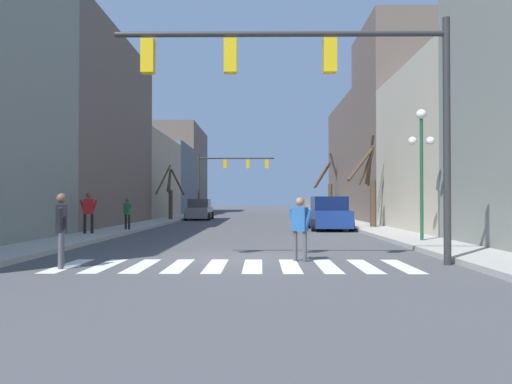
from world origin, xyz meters
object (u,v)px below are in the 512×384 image
Objects in this scene: traffic_signal_near at (319,79)px; street_lamp_right_corner at (421,148)px; car_parked_left_far at (317,212)px; pedestrian_on_left_sidewalk at (128,211)px; street_tree_left_mid at (170,193)px; car_driving_away_lane at (199,210)px; pedestrian_near_right_corner at (300,223)px; street_tree_right_far at (329,190)px; street_tree_left_near at (370,185)px; pedestrian_on_right_sidewalk at (89,209)px; traffic_signal_far at (228,170)px; pedestrian_crossing_street at (61,224)px; car_parked_right_mid at (329,214)px.

street_lamp_right_corner is at bearing 52.67° from traffic_signal_near.
car_parked_left_far is 2.88× the size of pedestrian_on_left_sidewalk.
street_tree_left_mid is at bearing 108.15° from traffic_signal_near.
car_driving_away_lane is 15.97m from pedestrian_on_left_sidewalk.
traffic_signal_near is at bearing -167.08° from car_driving_away_lane.
street_tree_right_far is (5.12, 32.06, 1.55)m from pedestrian_near_right_corner.
pedestrian_near_right_corner is 0.33× the size of street_tree_left_near.
traffic_signal_near is at bearing 124.50° from pedestrian_on_right_sidewalk.
street_tree_right_far is (4.68, 32.76, -2.08)m from traffic_signal_near.
traffic_signal_near is 4.68× the size of pedestrian_on_right_sidewalk.
street_lamp_right_corner reaches higher than pedestrian_on_left_sidewalk.
traffic_signal_near is 15.08m from pedestrian_on_left_sidewalk.
traffic_signal_far is 1.64× the size of car_driving_away_lane.
pedestrian_on_left_sidewalk is (-1.60, -15.88, 0.28)m from car_driving_away_lane.
pedestrian_on_left_sidewalk is (-1.93, 12.95, 0.03)m from pedestrian_crossing_street.
pedestrian_crossing_street is at bearing -124.12° from street_tree_left_near.
street_lamp_right_corner reaches higher than street_tree_left_mid.
traffic_signal_near is at bearing -106.78° from street_tree_left_near.
car_driving_away_lane is at bearing 102.92° from traffic_signal_near.
street_tree_left_near is (10.66, 15.73, 1.38)m from pedestrian_crossing_street.
street_tree_right_far reaches higher than pedestrian_near_right_corner.
street_tree_left_mid reaches higher than pedestrian_crossing_street.
traffic_signal_near is at bearing -71.85° from street_tree_left_mid.
traffic_signal_far is at bearing 159.19° from pedestrian_crossing_street.
traffic_signal_near is 20.75m from car_parked_left_far.
car_driving_away_lane is at bearing 122.58° from pedestrian_on_left_sidewalk.
street_tree_right_far is at bearing -11.25° from car_parked_left_far.
pedestrian_near_right_corner is at bearing -133.66° from street_lamp_right_corner.
pedestrian_crossing_street is at bearing -107.91° from street_tree_right_far.
pedestrian_on_right_sidewalk is at bearing -99.67° from traffic_signal_far.
pedestrian_on_right_sidewalk is 1.07× the size of pedestrian_near_right_corner.
street_tree_left_mid reaches higher than pedestrian_on_right_sidewalk.
car_driving_away_lane is 12.19m from street_tree_right_far.
traffic_signal_far reaches higher than street_lamp_right_corner.
traffic_signal_far is at bearing 18.58° from car_parked_right_mid.
street_tree_left_near is (13.48, 5.77, 1.22)m from pedestrian_on_right_sidewalk.
traffic_signal_far is at bearing 97.57° from traffic_signal_near.
pedestrian_near_right_corner is 15.24m from street_tree_left_near.
pedestrian_on_left_sidewalk is at bearing -116.23° from pedestrian_on_right_sidewalk.
street_tree_left_mid is (-7.89, 24.68, 1.13)m from pedestrian_near_right_corner.
street_tree_left_mid is at bearing -111.66° from traffic_signal_far.
pedestrian_crossing_street is 26.19m from street_tree_left_mid.
street_tree_right_far is at bearing -67.45° from car_driving_away_lane.
car_driving_away_lane is 28.09m from pedestrian_near_right_corner.
car_driving_away_lane is 17.17m from street_tree_left_near.
pedestrian_near_right_corner is at bearing 85.41° from pedestrian_crossing_street.
street_tree_left_near reaches higher than pedestrian_on_left_sidewalk.
car_parked_right_mid is 0.77× the size of street_tree_right_far.
traffic_signal_near reaches higher than pedestrian_on_left_sidewalk.
pedestrian_on_right_sidewalk is 0.31× the size of street_tree_right_far.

